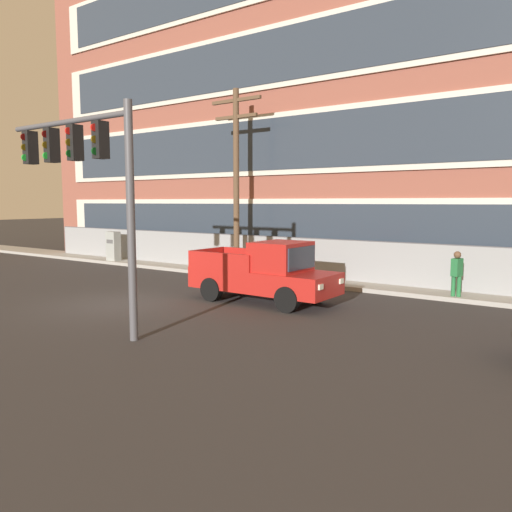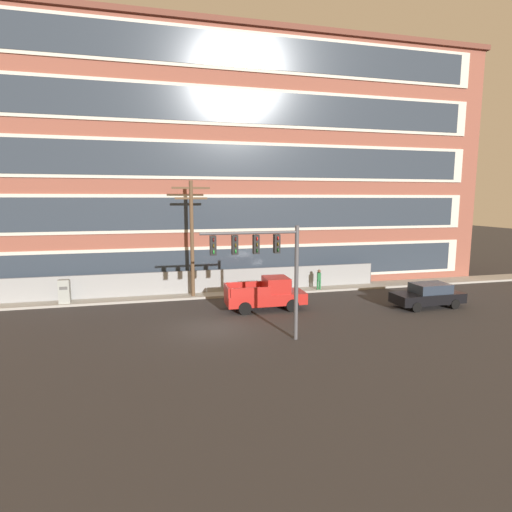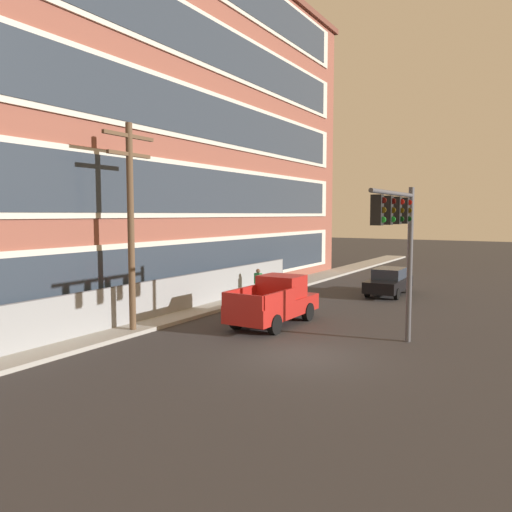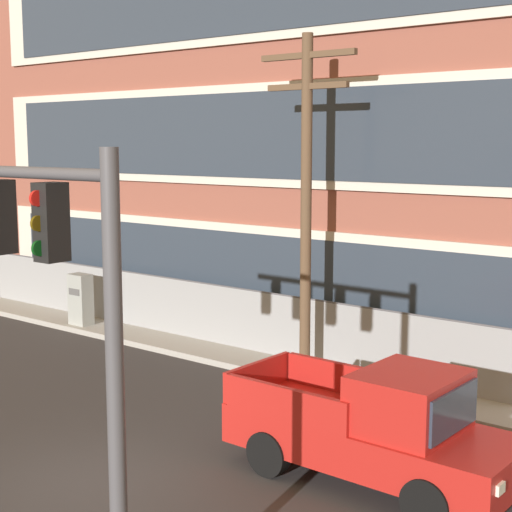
# 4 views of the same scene
# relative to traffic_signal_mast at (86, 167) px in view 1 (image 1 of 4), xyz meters

# --- Properties ---
(ground_plane) EXTENTS (160.00, 160.00, 0.00)m
(ground_plane) POSITION_rel_traffic_signal_mast_xyz_m (-2.09, 2.61, -4.22)
(ground_plane) COLOR #333030
(sidewalk_building_side) EXTENTS (80.00, 2.09, 0.16)m
(sidewalk_building_side) POSITION_rel_traffic_signal_mast_xyz_m (-2.09, 10.24, -4.14)
(sidewalk_building_side) COLOR #9E9B93
(sidewalk_building_side) RESTS_ON ground
(brick_mill_building) EXTENTS (40.25, 9.21, 19.50)m
(brick_mill_building) POSITION_rel_traffic_signal_mast_xyz_m (2.01, 15.60, 5.54)
(brick_mill_building) COLOR brown
(brick_mill_building) RESTS_ON ground
(chain_link_fence) EXTENTS (28.56, 0.06, 1.82)m
(chain_link_fence) POSITION_rel_traffic_signal_mast_xyz_m (-2.48, 10.59, -3.29)
(chain_link_fence) COLOR gray
(chain_link_fence) RESTS_ON ground
(traffic_signal_mast) EXTENTS (4.79, 0.43, 5.68)m
(traffic_signal_mast) POSITION_rel_traffic_signal_mast_xyz_m (0.00, 0.00, 0.00)
(traffic_signal_mast) COLOR #4C4C51
(traffic_signal_mast) RESTS_ON ground
(pickup_truck_red) EXTENTS (5.09, 2.08, 2.05)m
(pickup_truck_red) POSITION_rel_traffic_signal_mast_xyz_m (1.70, 5.64, -3.26)
(pickup_truck_red) COLOR #AD1E19
(pickup_truck_red) RESTS_ON ground
(utility_pole_near_corner) EXTENTS (2.59, 0.26, 8.21)m
(utility_pole_near_corner) POSITION_rel_traffic_signal_mast_xyz_m (-2.62, 9.70, 0.36)
(utility_pole_near_corner) COLOR brown
(utility_pole_near_corner) RESTS_ON ground
(electrical_cabinet) EXTENTS (0.69, 0.49, 1.73)m
(electrical_cabinet) POSITION_rel_traffic_signal_mast_xyz_m (-11.00, 9.66, -3.35)
(electrical_cabinet) COLOR #939993
(electrical_cabinet) RESTS_ON ground
(pedestrian_near_cabinet) EXTENTS (0.33, 0.45, 1.69)m
(pedestrian_near_cabinet) POSITION_rel_traffic_signal_mast_xyz_m (6.82, 9.51, -3.25)
(pedestrian_near_cabinet) COLOR #236B38
(pedestrian_near_cabinet) RESTS_ON ground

